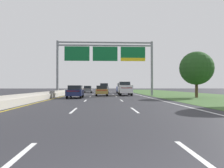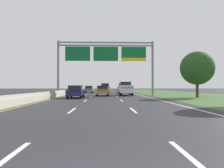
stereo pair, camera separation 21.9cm
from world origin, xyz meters
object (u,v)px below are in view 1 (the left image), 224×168
Objects in this scene: car_grey_left_lane_sedan at (88,89)px; car_navy_left_lane_sedan at (75,91)px; car_gold_centre_lane_sedan at (102,90)px; car_silver_centre_lane_suv at (104,88)px; overhead_sign_gantry at (105,57)px; pickup_truck_white at (125,89)px; roadside_tree_mid at (196,68)px; car_blue_right_lane_suv at (121,88)px.

car_grey_left_lane_sedan is 22.43m from car_navy_left_lane_sedan.
car_gold_centre_lane_sedan is 1.00× the size of car_grey_left_lane_sedan.
overhead_sign_gantry is at bearing 179.25° from car_silver_centre_lane_suv.
roadside_tree_mid is (8.41, -7.66, 2.70)m from pickup_truck_white.
overhead_sign_gantry is 3.40× the size of car_gold_centre_lane_sedan.
car_grey_left_lane_sedan is 0.75× the size of roadside_tree_mid.
car_grey_left_lane_sedan is 27.36m from roadside_tree_mid.
car_silver_centre_lane_suv is at bearing 119.58° from roadside_tree_mid.
car_blue_right_lane_suv is at bearing -22.08° from car_navy_left_lane_sedan.
car_grey_left_lane_sedan is 8.32m from car_blue_right_lane_suv.
car_navy_left_lane_sedan is at bearing -120.72° from overhead_sign_gantry.
car_grey_left_lane_sedan is at bearing 62.36° from car_blue_right_lane_suv.
roadside_tree_mid reaches higher than car_blue_right_lane_suv.
pickup_truck_white reaches higher than car_silver_centre_lane_suv.
car_gold_centre_lane_sedan and car_grey_left_lane_sedan have the same top height.
overhead_sign_gantry is 13.68m from car_blue_right_lane_suv.
car_blue_right_lane_suv is 20.42m from roadside_tree_mid.
car_gold_centre_lane_sedan is (-3.75, -1.54, -0.26)m from pickup_truck_white.
car_gold_centre_lane_sedan is at bearing -28.39° from car_navy_left_lane_sedan.
car_blue_right_lane_suv reaches higher than car_gold_centre_lane_sedan.
car_gold_centre_lane_sedan is at bearing -153.62° from overhead_sign_gantry.
car_grey_left_lane_sedan is (-6.97, 14.77, -0.26)m from pickup_truck_white.
car_grey_left_lane_sedan is at bearing 62.86° from car_silver_centre_lane_suv.
car_gold_centre_lane_sedan is 0.75× the size of roadside_tree_mid.
roadside_tree_mid is (11.73, -20.65, 2.68)m from car_silver_centre_lane_suv.
car_gold_centre_lane_sedan is at bearing -168.53° from car_grey_left_lane_sedan.
car_blue_right_lane_suv and car_silver_centre_lane_suv have the same top height.
roadside_tree_mid reaches higher than car_gold_centre_lane_sedan.
car_grey_left_lane_sedan is 4.07m from car_silver_centre_lane_suv.
overhead_sign_gantry is 2.77× the size of pickup_truck_white.
car_navy_left_lane_sedan is 0.93× the size of car_silver_centre_lane_suv.
pickup_truck_white is at bearing 137.68° from roadside_tree_mid.
car_silver_centre_lane_suv reaches higher than car_navy_left_lane_sedan.
pickup_truck_white is at bearing -68.56° from car_gold_centre_lane_sedan.
car_blue_right_lane_suv is 4.25m from car_silver_centre_lane_suv.
car_blue_right_lane_suv is at bearing -120.08° from car_silver_centre_lane_suv.
pickup_truck_white is 1.15× the size of car_silver_centre_lane_suv.
overhead_sign_gantry reaches higher than car_gold_centre_lane_sedan.
car_navy_left_lane_sedan is 0.94× the size of car_blue_right_lane_suv.
car_navy_left_lane_sedan is at bearing 168.71° from car_silver_centre_lane_suv.
car_gold_centre_lane_sedan is 14.55m from car_silver_centre_lane_suv.
roadside_tree_mid reaches higher than car_silver_centre_lane_suv.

